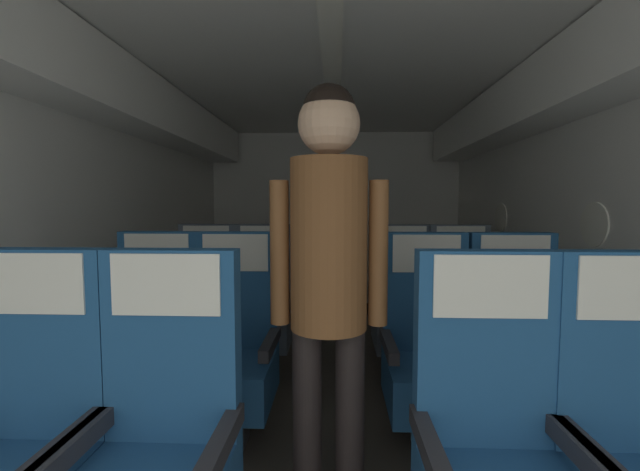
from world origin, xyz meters
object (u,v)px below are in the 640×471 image
at_px(seat_a_left_aisle, 158,458).
at_px(seat_c_right_aisle, 463,312).
at_px(seat_b_left_window, 152,351).
at_px(seat_b_left_aisle, 232,353).
at_px(seat_a_left_window, 17,455).
at_px(seat_c_left_aisle, 262,310).
at_px(seat_b_right_window, 428,356).
at_px(seat_c_right_window, 403,311).
at_px(seat_b_right_aisle, 519,358).
at_px(flight_attendant, 329,261).
at_px(seat_c_left_window, 204,309).
at_px(seat_a_right_window, 497,464).

distance_m(seat_a_left_aisle, seat_c_right_aisle, 2.32).
height_order(seat_b_left_window, seat_b_left_aisle, same).
bearing_deg(seat_a_left_window, seat_c_left_aisle, 76.43).
bearing_deg(seat_b_right_window, seat_a_left_aisle, -138.67).
bearing_deg(seat_c_right_window, seat_b_right_aisle, -64.32).
xyz_separation_m(seat_a_left_window, seat_c_right_window, (1.48, 1.81, 0.00)).
bearing_deg(seat_c_right_aisle, seat_c_left_aisle, 179.60).
bearing_deg(seat_b_left_aisle, seat_c_right_aisle, 31.44).
relative_size(seat_a_left_window, seat_c_left_aisle, 1.00).
distance_m(seat_a_left_window, seat_c_left_aisle, 1.86).
bearing_deg(seat_a_left_aisle, flight_attendant, 30.04).
bearing_deg(seat_c_right_aisle, seat_b_left_aisle, -148.56).
bearing_deg(seat_c_right_aisle, seat_c_right_window, 177.77).
xyz_separation_m(seat_b_right_aisle, flight_attendant, (-0.96, -0.59, 0.57)).
height_order(seat_a_left_window, seat_c_left_window, same).
relative_size(seat_a_left_window, seat_b_left_aisle, 1.00).
xyz_separation_m(seat_b_right_aisle, seat_c_right_window, (-0.44, 0.92, 0.00)).
bearing_deg(seat_b_left_aisle, seat_c_left_aisle, 90.65).
distance_m(seat_b_left_aisle, seat_b_right_window, 1.02).
bearing_deg(seat_c_left_aisle, seat_b_right_window, -41.33).
bearing_deg(seat_a_right_window, seat_b_right_window, 90.62).
height_order(seat_c_right_aisle, seat_c_right_window, same).
bearing_deg(seat_b_left_window, seat_b_right_window, -0.50).
height_order(seat_b_left_window, seat_c_left_window, same).
xyz_separation_m(seat_a_left_window, seat_b_right_aisle, (1.93, 0.89, 0.00)).
relative_size(seat_a_right_window, seat_c_right_aisle, 1.00).
relative_size(seat_b_left_window, seat_c_left_aisle, 1.00).
bearing_deg(seat_b_left_aisle, flight_attendant, -49.11).
height_order(seat_a_left_window, seat_b_right_aisle, same).
height_order(seat_b_right_aisle, seat_c_left_aisle, same).
distance_m(seat_b_right_aisle, seat_b_right_window, 0.46).
distance_m(seat_b_left_window, seat_b_right_aisle, 1.92).
relative_size(seat_b_right_window, seat_c_right_aisle, 1.00).
distance_m(seat_a_left_window, seat_b_right_window, 1.72).
xyz_separation_m(seat_a_left_aisle, flight_attendant, (0.52, 0.30, 0.57)).
height_order(seat_b_right_window, seat_c_left_window, same).
bearing_deg(seat_c_right_window, seat_b_left_window, -148.61).
bearing_deg(seat_b_left_window, flight_attendant, -32.56).
height_order(seat_b_right_window, seat_c_right_aisle, same).
relative_size(seat_a_left_window, seat_b_left_window, 1.00).
distance_m(seat_b_left_aisle, seat_c_right_aisle, 1.72).
xyz_separation_m(seat_a_right_window, seat_c_right_window, (0.01, 1.80, 0.00)).
height_order(seat_b_left_window, seat_b_right_window, same).
bearing_deg(seat_b_right_window, seat_c_right_window, 88.90).
relative_size(seat_b_left_window, seat_c_left_window, 1.00).
bearing_deg(seat_c_right_window, seat_c_right_aisle, -2.23).
bearing_deg(flight_attendant, seat_b_left_window, 132.68).
bearing_deg(seat_b_right_window, flight_attendant, -130.02).
bearing_deg(seat_c_left_aisle, flight_attendant, -70.62).
relative_size(seat_a_left_aisle, seat_b_left_aisle, 1.00).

